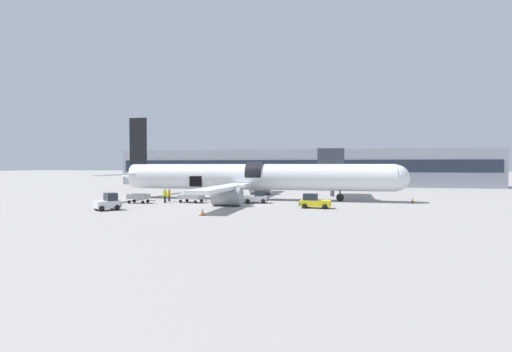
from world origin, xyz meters
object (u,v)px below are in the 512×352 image
Objects in this scene: baggage_cart_loading at (191,199)px; ground_crew_driver at (165,195)px; airplane at (252,178)px; baggage_tug_rear at (256,197)px; baggage_cart_queued at (139,199)px; ground_crew_loader_a at (228,194)px; ground_crew_supervisor at (219,194)px; baggage_tug_mid at (108,203)px; ground_crew_loader_b at (169,195)px; baggage_tug_lead at (314,202)px.

ground_crew_driver is (-3.01, -1.00, 0.43)m from baggage_cart_loading.
baggage_tug_rear is (1.74, -4.84, -2.22)m from airplane.
ground_crew_driver reaches higher than baggage_cart_queued.
ground_crew_supervisor is (-0.80, -0.97, 0.01)m from ground_crew_loader_a.
ground_crew_loader_a is 7.70m from ground_crew_driver.
ground_crew_loader_a is (3.80, 2.60, 0.48)m from baggage_cart_loading.
baggage_tug_mid is 1.75× the size of ground_crew_loader_b.
ground_crew_driver is (-9.10, -7.03, -1.98)m from airplane.
ground_crew_supervisor is at bearing -129.43° from ground_crew_loader_a.
airplane is 24.44× the size of ground_crew_loader_b.
baggage_cart_loading is at bearing 18.34° from ground_crew_driver.
baggage_cart_queued is 2.14× the size of ground_crew_loader_b.
airplane is at bearing 37.69° from ground_crew_driver.
ground_crew_supervisor is (-3.09, -4.40, -1.92)m from airplane.
baggage_tug_lead is 0.98× the size of baggage_cart_queued.
ground_crew_loader_a reaches higher than baggage_tug_rear.
ground_crew_loader_b reaches higher than baggage_cart_queued.
ground_crew_loader_a is 1.06× the size of ground_crew_driver.
airplane is 9.94× the size of baggage_cart_loading.
ground_crew_supervisor is at bearing 5.98° from ground_crew_loader_b.
airplane is 21.27× the size of ground_crew_loader_a.
baggage_cart_queued is (-5.85, -2.01, 0.07)m from baggage_cart_loading.
ground_crew_supervisor reaches higher than ground_crew_driver.
baggage_tug_rear is 1.93× the size of ground_crew_loader_b.
ground_crew_loader_a is at bearing 34.44° from baggage_cart_loading.
ground_crew_loader_b is at bearing 100.41° from ground_crew_driver.
baggage_tug_mid is at bearing -126.17° from airplane.
baggage_tug_mid reaches higher than baggage_tug_lead.
baggage_cart_loading is at bearing -171.32° from baggage_tug_rear.
ground_crew_driver is at bearing 19.67° from baggage_cart_queued.
airplane is at bearing 54.91° from ground_crew_supervisor.
ground_crew_supervisor reaches higher than baggage_cart_loading.
baggage_cart_queued is 9.58m from ground_crew_supervisor.
baggage_cart_queued is at bearing -160.33° from ground_crew_driver.
baggage_tug_rear is (13.05, 10.63, -0.05)m from baggage_tug_mid.
ground_crew_loader_a reaches higher than baggage_tug_mid.
baggage_cart_loading is (-15.03, 2.84, -0.19)m from baggage_tug_lead.
ground_crew_loader_a is (-11.23, 5.44, 0.29)m from baggage_tug_lead.
baggage_tug_mid is 10.57m from ground_crew_loader_b.
ground_crew_loader_b is (-18.40, 3.81, 0.17)m from baggage_tug_lead.
baggage_cart_queued is 10.70m from ground_crew_loader_a.
baggage_tug_mid is 1.62× the size of ground_crew_driver.
baggage_tug_rear is at bearing 13.20° from baggage_cart_queued.
baggage_tug_lead is 1.94× the size of ground_crew_driver.
ground_crew_loader_b is at bearing -151.83° from airplane.
ground_crew_driver is 0.93× the size of ground_crew_supervisor.
ground_crew_loader_a is at bearing 53.17° from baggage_tug_mid.
baggage_tug_lead is 1.83× the size of ground_crew_loader_a.
ground_crew_loader_a reaches higher than baggage_tug_lead.
ground_crew_driver is (2.21, 8.44, 0.18)m from baggage_tug_mid.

